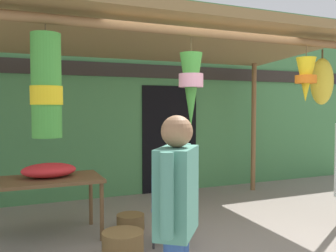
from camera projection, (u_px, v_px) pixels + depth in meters
ground_plane at (202, 239)px, 4.45m from camera, size 30.00×30.00×0.00m
shop_facade at (135, 95)px, 6.74m from camera, size 11.46×0.29×3.64m
market_stall_canopy at (163, 47)px, 4.93m from camera, size 5.29×2.61×2.70m
display_table at (43, 185)px, 4.41m from camera, size 1.39×0.76×0.74m
flower_heap_on_table at (50, 170)px, 4.48m from camera, size 0.65×0.46×0.17m
folding_chair at (165, 201)px, 4.27m from camera, size 0.55×0.55×0.84m
wicker_basket_by_table at (130, 222)px, 4.78m from camera, size 0.36×0.36×0.20m
wicker_basket_spare at (123, 246)px, 3.83m from camera, size 0.44×0.44×0.30m
vendor_in_orange at (177, 213)px, 2.41m from camera, size 0.42×0.49×1.55m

